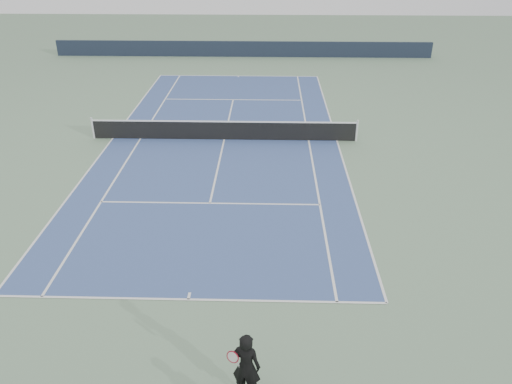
{
  "coord_description": "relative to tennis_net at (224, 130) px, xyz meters",
  "views": [
    {
      "loc": [
        2.18,
        -22.65,
        9.11
      ],
      "look_at": [
        1.76,
        -7.51,
        1.1
      ],
      "focal_mm": 35.0,
      "sensor_mm": 36.0,
      "label": 1
    }
  ],
  "objects": [
    {
      "name": "tennis_net",
      "position": [
        0.0,
        0.0,
        0.0
      ],
      "size": [
        12.9,
        0.1,
        1.07
      ],
      "color": "silver",
      "rests_on": "ground"
    },
    {
      "name": "ground",
      "position": [
        0.0,
        0.0,
        -0.5
      ],
      "size": [
        80.0,
        80.0,
        0.0
      ],
      "primitive_type": "plane",
      "color": "slate"
    },
    {
      "name": "windscreen_far",
      "position": [
        0.0,
        17.88,
        0.1
      ],
      "size": [
        30.0,
        0.25,
        1.2
      ],
      "primitive_type": "cube",
      "color": "black",
      "rests_on": "ground"
    },
    {
      "name": "tennis_player",
      "position": [
        1.76,
        -15.01,
        0.37
      ],
      "size": [
        0.83,
        0.61,
        1.74
      ],
      "color": "black",
      "rests_on": "ground"
    },
    {
      "name": "court_surface",
      "position": [
        0.0,
        0.0,
        -0.5
      ],
      "size": [
        10.97,
        23.77,
        0.01
      ],
      "primitive_type": "cube",
      "color": "#395087",
      "rests_on": "ground"
    }
  ]
}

